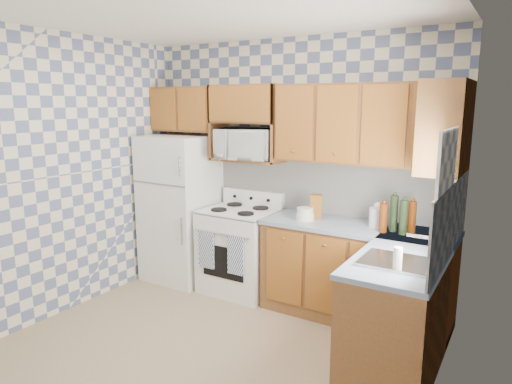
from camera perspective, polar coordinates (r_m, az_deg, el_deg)
floor at (r=4.01m, az=-6.54°, el=-19.58°), size 3.40×3.40×0.00m
back_wall at (r=4.86m, az=4.69°, el=2.86°), size 3.40×0.02×2.70m
right_wall at (r=2.83m, az=21.24°, el=-3.83°), size 0.02×3.20×2.70m
backsplash_back at (r=4.72m, az=8.96°, el=0.66°), size 2.60×0.02×0.56m
backsplash_right at (r=3.64m, az=23.17°, el=-3.21°), size 0.02×1.60×0.56m
refrigerator at (r=5.37m, az=-9.39°, el=-2.01°), size 0.75×0.70×1.68m
stove_body at (r=5.02m, az=-1.99°, el=-7.40°), size 0.76×0.65×0.90m
cooktop at (r=4.90m, az=-2.03°, el=-2.35°), size 0.76×0.65×0.02m
backguard at (r=5.10m, az=-0.35°, el=-0.70°), size 0.76×0.08×0.17m
dish_towel_left at (r=4.84m, az=-6.23°, el=-7.17°), size 0.19×0.02×0.40m
dish_towel_right at (r=4.63m, az=-2.54°, el=-7.95°), size 0.19×0.02×0.40m
base_cabinets_back at (r=4.51m, az=12.31°, el=-9.97°), size 1.75×0.60×0.88m
base_cabinets_right at (r=3.93m, az=18.01°, el=-13.56°), size 0.60×1.60×0.88m
countertop_back at (r=4.37m, az=12.53°, el=-4.34°), size 1.77×0.63×0.04m
countertop_right at (r=3.77m, az=18.36°, el=-7.15°), size 0.63×1.60×0.04m
upper_cabinets_back at (r=4.35m, az=13.66°, el=8.25°), size 1.75×0.33×0.74m
upper_cabinets_fridge at (r=5.38m, az=-8.60°, el=10.19°), size 0.82×0.33×0.50m
upper_cabinets_right at (r=4.01m, az=22.62°, el=7.50°), size 0.33×0.70×0.74m
microwave_shelf at (r=4.94m, az=-1.05°, el=4.02°), size 0.80×0.33×0.03m
microwave at (r=4.86m, az=-1.34°, el=6.02°), size 0.67×0.54×0.33m
sink at (r=3.43m, az=17.13°, el=-8.42°), size 0.48×0.40×0.03m
window at (r=3.25m, az=22.52°, el=-0.28°), size 0.02×0.66×0.86m
bottle_0 at (r=4.21m, az=16.83°, el=-2.58°), size 0.07×0.07×0.32m
bottle_1 at (r=4.14m, az=17.96°, el=-3.05°), size 0.07×0.07×0.30m
bottle_2 at (r=4.22m, az=18.92°, el=-2.97°), size 0.07×0.07×0.28m
bottle_3 at (r=4.16m, az=15.60°, el=-3.13°), size 0.07×0.07×0.26m
knife_block at (r=4.53m, az=7.52°, el=-1.81°), size 0.14×0.14×0.24m
electric_kettle at (r=4.33m, az=14.87°, el=-3.09°), size 0.14×0.14×0.18m
food_containers at (r=4.47m, az=6.14°, el=-2.74°), size 0.18×0.18×0.12m
soap_bottle at (r=3.25m, az=17.28°, el=-8.04°), size 0.06×0.06×0.17m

